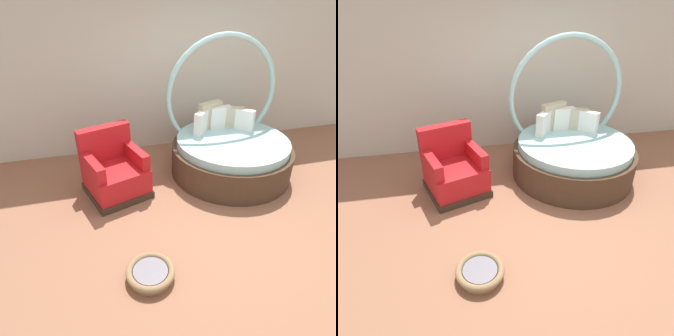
% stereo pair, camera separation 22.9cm
% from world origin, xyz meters
% --- Properties ---
extents(ground_plane, '(8.00, 8.00, 0.02)m').
position_xyz_m(ground_plane, '(0.00, 0.00, -0.01)').
color(ground_plane, '#936047').
extents(back_wall, '(8.00, 0.12, 3.16)m').
position_xyz_m(back_wall, '(0.00, 2.38, 1.58)').
color(back_wall, beige).
rests_on(back_wall, ground_plane).
extents(round_daybed, '(1.88, 1.88, 2.06)m').
position_xyz_m(round_daybed, '(0.60, 1.13, 0.40)').
color(round_daybed, '#473323').
rests_on(round_daybed, ground_plane).
extents(red_armchair, '(1.01, 1.01, 0.94)m').
position_xyz_m(red_armchair, '(-1.25, 0.97, 0.33)').
color(red_armchair, '#38281E').
rests_on(red_armchair, ground_plane).
extents(pet_basket, '(0.51, 0.51, 0.13)m').
position_xyz_m(pet_basket, '(-1.07, -0.69, 0.07)').
color(pet_basket, '#8E704C').
rests_on(pet_basket, ground_plane).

